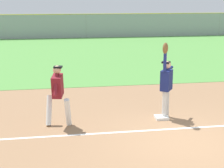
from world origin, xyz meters
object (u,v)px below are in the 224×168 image
at_px(runner, 58,91).
at_px(first_base, 162,117).
at_px(baseball, 166,57).
at_px(parked_car_red, 43,28).
at_px(fielder, 166,81).
at_px(parked_car_black, 145,26).
at_px(parked_car_tan, 93,27).

bearing_deg(runner, first_base, 14.06).
height_order(baseball, parked_car_red, baseball).
bearing_deg(baseball, first_base, -129.85).
xyz_separation_m(fielder, baseball, (-0.01, 0.08, 0.71)).
xyz_separation_m(first_base, runner, (-3.03, -0.10, 0.96)).
distance_m(runner, parked_car_black, 27.40).
height_order(runner, parked_car_black, runner).
bearing_deg(fielder, parked_car_red, -47.06).
distance_m(runner, baseball, 3.27).
relative_size(runner, parked_car_red, 0.38).
relative_size(first_base, parked_car_tan, 0.08).
relative_size(parked_car_red, parked_car_tan, 0.99).
distance_m(parked_car_red, parked_car_tan, 4.77).
relative_size(first_base, parked_car_red, 0.08).
bearing_deg(parked_car_red, first_base, -85.13).
distance_m(baseball, parked_car_black, 26.29).
height_order(first_base, fielder, fielder).
bearing_deg(first_base, parked_car_red, 98.23).
height_order(fielder, baseball, fielder).
height_order(fielder, runner, fielder).
height_order(parked_car_tan, parked_car_black, same).
distance_m(runner, parked_car_tan, 26.11).
bearing_deg(runner, parked_car_tan, 93.26).
bearing_deg(baseball, runner, -175.61).
bearing_deg(parked_car_tan, parked_car_black, -4.22).
bearing_deg(baseball, fielder, -83.98).
relative_size(baseball, parked_car_red, 0.02).
relative_size(baseball, parked_car_black, 0.02).
bearing_deg(parked_car_tan, baseball, -96.50).
bearing_deg(parked_car_tan, parked_car_red, 175.10).
relative_size(runner, parked_car_tan, 0.38).
bearing_deg(baseball, parked_car_tan, 87.92).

